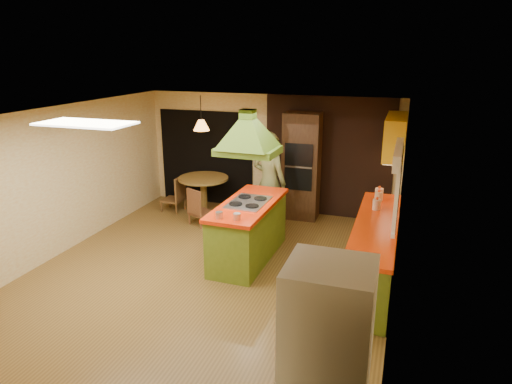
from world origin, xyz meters
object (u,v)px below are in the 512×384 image
(refrigerator, at_px, (326,358))
(kitchen_island, at_px, (248,230))
(canister_large, at_px, (379,194))
(man, at_px, (269,182))
(dining_table, at_px, (204,188))
(wall_oven, at_px, (302,166))

(refrigerator, bearing_deg, kitchen_island, 119.28)
(canister_large, bearing_deg, man, 171.44)
(refrigerator, relative_size, dining_table, 1.64)
(refrigerator, relative_size, wall_oven, 0.79)
(dining_table, height_order, canister_large, canister_large)
(refrigerator, xyz_separation_m, wall_oven, (-1.52, 5.61, 0.23))
(kitchen_island, xyz_separation_m, dining_table, (-1.66, 1.84, 0.06))
(kitchen_island, bearing_deg, wall_oven, 82.01)
(refrigerator, height_order, dining_table, refrigerator)
(wall_oven, distance_m, canister_large, 2.04)
(wall_oven, height_order, dining_table, wall_oven)
(wall_oven, relative_size, dining_table, 2.07)
(kitchen_island, distance_m, wall_oven, 2.36)
(kitchen_island, xyz_separation_m, canister_large, (2.00, 1.03, 0.52))
(wall_oven, xyz_separation_m, dining_table, (-2.03, -0.42, -0.54))
(dining_table, bearing_deg, man, -17.13)
(canister_large, bearing_deg, refrigerator, -91.52)
(man, height_order, canister_large, man)
(man, relative_size, wall_oven, 0.89)
(man, distance_m, canister_large, 2.07)
(refrigerator, bearing_deg, man, 112.33)
(man, xyz_separation_m, canister_large, (2.05, -0.31, 0.05))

